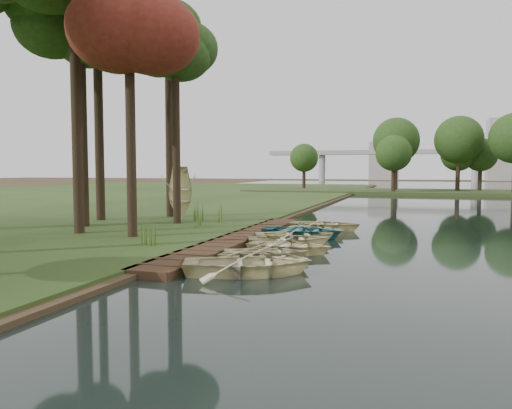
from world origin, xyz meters
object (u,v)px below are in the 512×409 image
(rowboat_1, at_px, (264,255))
(stored_rowboat, at_px, (180,214))
(rowboat_0, at_px, (248,261))
(rowboat_2, at_px, (266,251))
(boardwalk, at_px, (238,240))

(rowboat_1, xyz_separation_m, stored_rowboat, (-8.48, 10.69, 0.25))
(rowboat_0, relative_size, stored_rowboat, 1.27)
(rowboat_2, xyz_separation_m, stored_rowboat, (-8.23, 9.70, 0.26))
(stored_rowboat, bearing_deg, rowboat_2, -95.79)
(rowboat_0, height_order, rowboat_2, rowboat_0)
(rowboat_0, bearing_deg, rowboat_2, -15.77)
(rowboat_0, distance_m, stored_rowboat, 14.92)
(stored_rowboat, bearing_deg, rowboat_0, -101.61)
(rowboat_0, xyz_separation_m, rowboat_2, (-0.22, 2.59, -0.09))
(rowboat_0, relative_size, rowboat_1, 1.25)
(rowboat_2, height_order, stored_rowboat, stored_rowboat)
(rowboat_0, xyz_separation_m, stored_rowboat, (-8.45, 12.29, 0.16))
(rowboat_0, bearing_deg, rowboat_1, -21.76)
(rowboat_1, height_order, stored_rowboat, stored_rowboat)
(boardwalk, relative_size, rowboat_0, 4.06)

